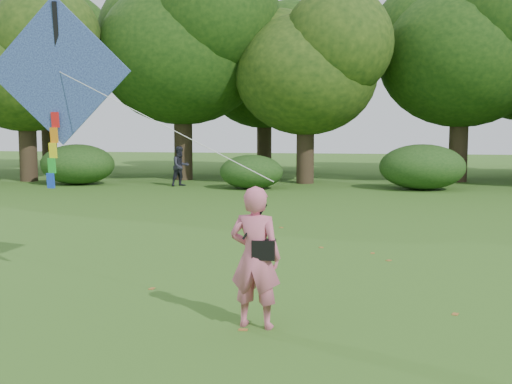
# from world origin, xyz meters

# --- Properties ---
(ground) EXTENTS (100.00, 100.00, 0.00)m
(ground) POSITION_xyz_m (0.00, 0.00, 0.00)
(ground) COLOR #265114
(ground) RESTS_ON ground
(man_kite_flyer) EXTENTS (0.75, 0.54, 1.89)m
(man_kite_flyer) POSITION_xyz_m (-0.89, -0.92, 0.95)
(man_kite_flyer) COLOR #CF617E
(man_kite_flyer) RESTS_ON ground
(bystander_left) EXTENTS (1.05, 1.07, 1.73)m
(bystander_left) POSITION_xyz_m (-7.25, 17.79, 0.87)
(bystander_left) COLOR #23242E
(bystander_left) RESTS_ON ground
(crossbody_bag) EXTENTS (0.43, 0.20, 0.73)m
(crossbody_bag) POSITION_xyz_m (-0.78, -0.95, 1.07)
(crossbody_bag) COLOR black
(crossbody_bag) RESTS_ON ground
(flying_kite) EXTENTS (5.16, 2.27, 3.21)m
(flying_kite) POSITION_xyz_m (-4.56, 1.08, 3.53)
(flying_kite) COLOR #2569A3
(flying_kite) RESTS_ON ground
(tree_line) EXTENTS (54.70, 15.30, 9.48)m
(tree_line) POSITION_xyz_m (1.67, 22.88, 5.60)
(tree_line) COLOR #3A2D1E
(tree_line) RESTS_ON ground
(shrub_band) EXTENTS (39.15, 3.22, 1.88)m
(shrub_band) POSITION_xyz_m (-0.72, 17.60, 0.86)
(shrub_band) COLOR #264919
(shrub_band) RESTS_ON ground
(fallen_leaves) EXTENTS (8.14, 10.19, 0.01)m
(fallen_leaves) POSITION_xyz_m (1.05, 3.22, 0.01)
(fallen_leaves) COLOR #925D27
(fallen_leaves) RESTS_ON ground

